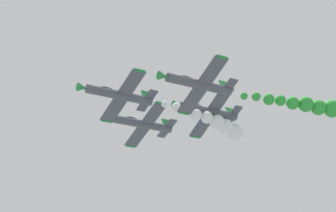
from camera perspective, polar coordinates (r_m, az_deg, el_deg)
airplane_lead at (r=88.75m, az=-3.96°, el=0.89°), size 8.68×10.35×4.67m
smoke_trail_lead at (r=96.51m, az=3.89°, el=-1.36°), size 2.39×13.22×3.30m
airplane_left_inner at (r=85.11m, az=2.40°, el=1.74°), size 8.47×10.35×5.08m
airplane_right_inner at (r=99.19m, az=-2.10°, el=-1.42°), size 8.74×10.35×4.53m
airplane_left_outer at (r=96.68m, az=3.15°, el=-0.41°), size 8.32×10.35×5.33m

